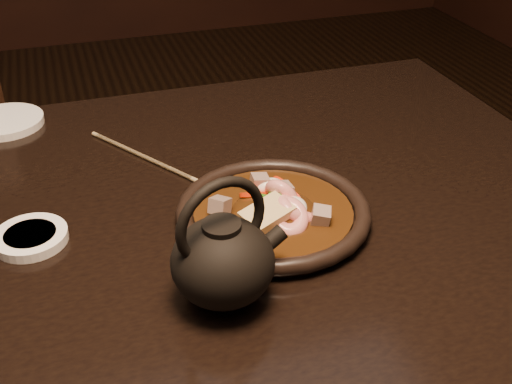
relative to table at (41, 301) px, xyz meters
name	(u,v)px	position (x,y,z in m)	size (l,w,h in m)	color
table	(41,301)	(0.00, 0.00, 0.00)	(1.60, 0.90, 0.75)	black
plate	(273,213)	(0.31, -0.02, 0.09)	(0.26, 0.26, 0.03)	black
stirfry	(276,210)	(0.31, -0.03, 0.10)	(0.15, 0.14, 0.05)	#321A09
soy_dish	(31,237)	(0.00, 0.03, 0.08)	(0.09, 0.09, 0.01)	white
saucer_left	(5,122)	(-0.03, 0.39, 0.08)	(0.13, 0.13, 0.01)	white
chopsticks	(142,156)	(0.17, 0.20, 0.08)	(0.13, 0.21, 0.01)	tan
teapot	(223,258)	(0.21, -0.15, 0.13)	(0.14, 0.11, 0.15)	black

